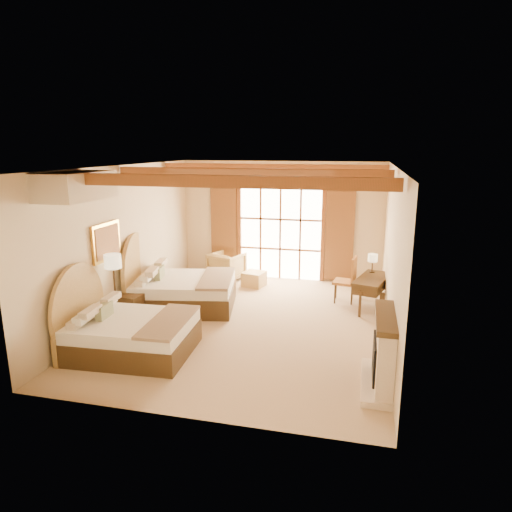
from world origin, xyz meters
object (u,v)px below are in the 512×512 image
(desk, at_px, (371,292))
(bed_near, at_px, (123,330))
(nightstand, at_px, (131,308))
(armchair, at_px, (227,266))
(bed_far, at_px, (176,288))

(desk, bearing_deg, bed_near, -126.51)
(bed_near, relative_size, desk, 1.51)
(nightstand, distance_m, armchair, 3.57)
(armchair, bearing_deg, nightstand, 91.44)
(nightstand, relative_size, armchair, 0.71)
(nightstand, xyz_separation_m, desk, (4.88, 2.00, 0.09))
(bed_near, bearing_deg, armchair, 81.53)
(bed_far, bearing_deg, armchair, 67.37)
(bed_far, bearing_deg, bed_near, -100.36)
(bed_far, relative_size, desk, 1.79)
(desk, bearing_deg, nightstand, -142.32)
(nightstand, height_order, armchair, armchair)
(bed_far, distance_m, nightstand, 1.21)
(bed_far, bearing_deg, nightstand, -128.89)
(bed_near, height_order, desk, bed_near)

